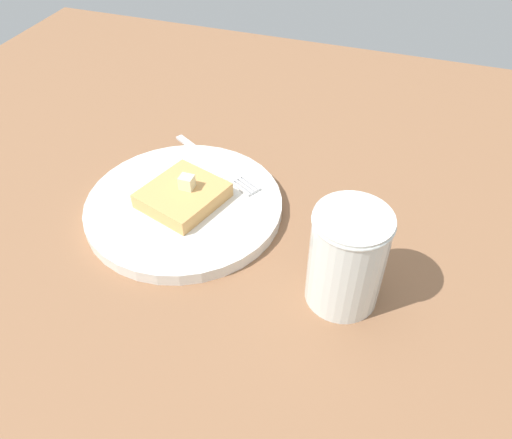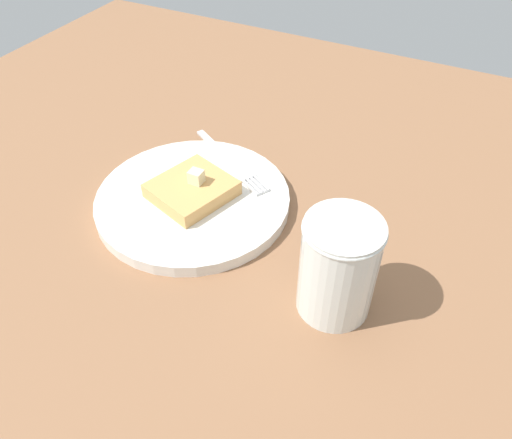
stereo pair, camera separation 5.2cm
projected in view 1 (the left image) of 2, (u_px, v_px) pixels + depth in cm
name	position (u px, v px, depth cm)	size (l,w,h in cm)	color
table_surface	(169.00, 197.00, 63.83)	(99.01, 99.01, 2.21)	brown
plate	(184.00, 205.00, 59.60)	(23.40, 23.40, 1.51)	silver
toast_slice_center	(183.00, 195.00, 58.54)	(8.11, 8.77, 1.84)	tan
butter_pat_primary	(187.00, 182.00, 57.60)	(1.60, 1.44, 1.60)	beige
fork	(219.00, 166.00, 63.89)	(14.57, 9.25, 0.36)	silver
syrup_jar	(346.00, 263.00, 47.52)	(7.49, 7.49, 10.78)	#5B2C0D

